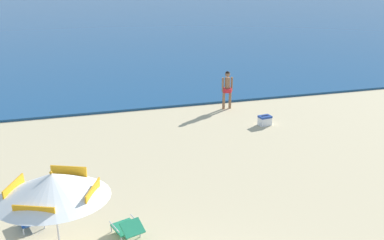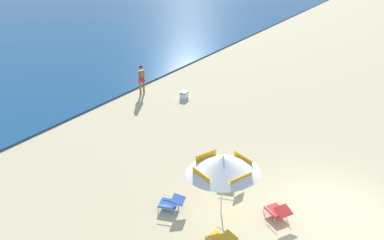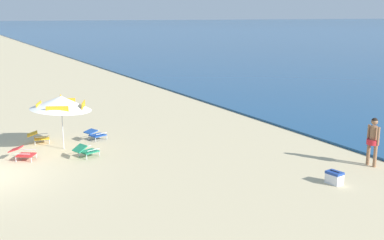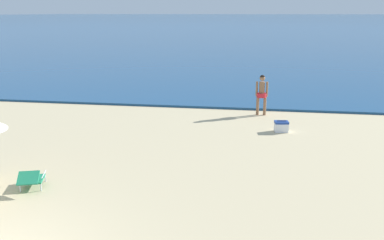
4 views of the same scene
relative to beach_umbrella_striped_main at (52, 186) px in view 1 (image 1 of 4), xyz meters
name	(u,v)px [view 1 (image 1 of 4)]	position (x,y,z in m)	size (l,w,h in m)	color
beach_umbrella_striped_main	(52,186)	(0.00, 0.00, 0.00)	(2.99, 3.01, 2.22)	silver
lounge_chair_facing_sea	(128,228)	(1.53, 0.48, -1.59)	(0.78, 1.01, 0.52)	#1E7F56
lounge_chair_spare_folded	(31,219)	(-0.69, 1.49, -1.59)	(0.77, 0.97, 0.49)	#1E4799
person_standing_near_shore	(227,87)	(7.22, 9.09, -0.86)	(0.52, 0.42, 1.73)	#8C6042
cooler_box	(265,120)	(7.95, 6.62, -1.66)	(0.54, 0.42, 0.43)	white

